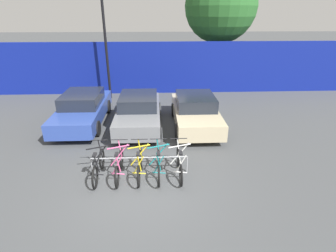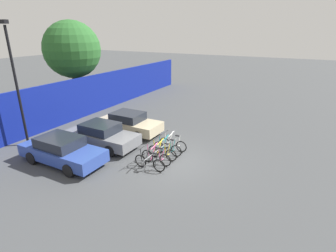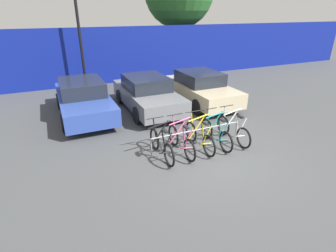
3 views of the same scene
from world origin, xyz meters
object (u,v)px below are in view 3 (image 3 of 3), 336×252
object	(u,v)px
bike_rack	(197,132)
car_blue	(83,99)
car_grey	(147,94)
lamp_post	(77,11)
bicycle_yellow	(200,137)
bicycle_teal	(216,134)
bicycle_black	(161,145)
car_beige	(200,88)
bicycle_pink	(181,141)
bicycle_white	(233,130)

from	to	relation	value
bike_rack	car_blue	world-z (taller)	car_blue
car_grey	lamp_post	distance (m)	5.49
bicycle_yellow	bicycle_teal	bearing A→B (deg)	3.09
bicycle_black	car_beige	bearing A→B (deg)	48.91
car_blue	lamp_post	size ratio (longest dim) A/B	0.66
bicycle_teal	car_blue	xyz separation A→B (m)	(-3.33, 4.28, 0.31)
bicycle_teal	lamp_post	bearing A→B (deg)	108.19
bicycle_yellow	bicycle_black	bearing A→B (deg)	-176.91
bicycle_pink	car_beige	bearing A→B (deg)	48.76
bicycle_pink	car_beige	size ratio (longest dim) A/B	0.40
bike_rack	car_blue	size ratio (longest dim) A/B	0.66
bicycle_yellow	car_grey	size ratio (longest dim) A/B	0.40
bicycle_yellow	bicycle_teal	size ratio (longest dim) A/B	1.00
car_blue	lamp_post	distance (m)	4.88
bicycle_white	car_blue	world-z (taller)	car_blue
bicycle_pink	bicycle_white	distance (m)	1.85
lamp_post	bicycle_black	bearing A→B (deg)	-83.60
bike_rack	bicycle_black	distance (m)	1.25
bike_rack	bicycle_white	bearing A→B (deg)	-6.86
bicycle_black	bike_rack	bearing A→B (deg)	8.64
bike_rack	car_grey	distance (m)	3.75
bicycle_white	car_beige	xyz separation A→B (m)	(1.00, 3.74, 0.31)
bicycle_yellow	car_beige	distance (m)	4.36
bicycle_black	bicycle_teal	size ratio (longest dim) A/B	1.00
bicycle_yellow	lamp_post	xyz separation A→B (m)	(-2.14, 7.97, 3.44)
car_beige	lamp_post	distance (m)	6.84
car_beige	lamp_post	xyz separation A→B (m)	(-4.36, 4.24, 3.13)
bicycle_pink	bicycle_teal	world-z (taller)	same
bicycle_white	car_blue	distance (m)	5.85
car_blue	bicycle_teal	bearing A→B (deg)	-52.11
car_beige	bicycle_pink	bearing A→B (deg)	-127.27
bicycle_pink	lamp_post	bearing A→B (deg)	96.83
bicycle_pink	lamp_post	size ratio (longest dim) A/B	0.25
car_grey	bike_rack	bearing A→B (deg)	-86.58
bicycle_teal	bicycle_white	xyz separation A→B (m)	(0.64, 0.00, 0.00)
bicycle_black	car_blue	bearing A→B (deg)	111.10
bicycle_pink	car_beige	world-z (taller)	car_beige
bicycle_white	lamp_post	world-z (taller)	lamp_post
car_blue	bicycle_pink	bearing A→B (deg)	-63.60
bicycle_teal	car_grey	distance (m)	3.98
bicycle_white	bicycle_pink	bearing A→B (deg)	-176.08
bike_rack	bicycle_teal	bearing A→B (deg)	-14.05
bicycle_yellow	car_grey	bearing A→B (deg)	96.52
bicycle_black	car_blue	world-z (taller)	car_blue
bicycle_pink	bicycle_teal	distance (m)	1.21
car_blue	bicycle_white	bearing A→B (deg)	-47.14
bicycle_black	bicycle_white	size ratio (longest dim) A/B	1.00
bicycle_white	car_beige	size ratio (longest dim) A/B	0.40
bicycle_black	lamp_post	bearing A→B (deg)	98.19
bicycle_yellow	bike_rack	bearing A→B (deg)	96.74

